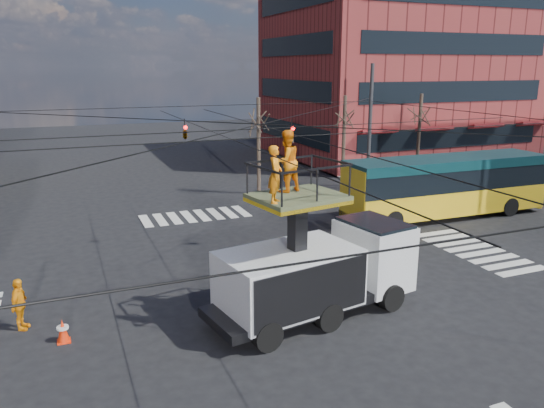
{
  "coord_description": "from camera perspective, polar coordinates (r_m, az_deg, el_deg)",
  "views": [
    {
      "loc": [
        -6.48,
        -16.99,
        7.81
      ],
      "look_at": [
        1.25,
        2.06,
        2.46
      ],
      "focal_mm": 35.0,
      "sensor_mm": 36.0,
      "label": 1
    }
  ],
  "objects": [
    {
      "name": "tree_a",
      "position": [
        32.73,
        -1.46,
        9.0
      ],
      "size": [
        2.0,
        2.0,
        6.0
      ],
      "color": "#382B21",
      "rests_on": "ground"
    },
    {
      "name": "tree_c",
      "position": [
        38.61,
        15.67,
        9.32
      ],
      "size": [
        2.0,
        2.0,
        6.0
      ],
      "color": "#382B21",
      "rests_on": "ground"
    },
    {
      "name": "traffic_cone",
      "position": [
        17.0,
        -21.58,
        -12.56
      ],
      "size": [
        0.36,
        0.36,
        0.7
      ],
      "primitive_type": "cone",
      "color": "red",
      "rests_on": "ground"
    },
    {
      "name": "crosswalks",
      "position": [
        19.79,
        -1.13,
        -8.64
      ],
      "size": [
        22.4,
        22.4,
        0.02
      ],
      "primitive_type": null,
      "color": "silver",
      "rests_on": "ground"
    },
    {
      "name": "utility_truck",
      "position": [
        16.99,
        4.9,
        -5.52
      ],
      "size": [
        7.3,
        3.62,
        5.97
      ],
      "rotation": [
        0.0,
        0.0,
        0.18
      ],
      "color": "black",
      "rests_on": "ground"
    },
    {
      "name": "tree_b",
      "position": [
        35.29,
        7.81,
        9.27
      ],
      "size": [
        2.0,
        2.0,
        6.0
      ],
      "color": "#382B21",
      "rests_on": "ground"
    },
    {
      "name": "ground",
      "position": [
        19.79,
        -1.13,
        -8.67
      ],
      "size": [
        120.0,
        120.0,
        0.0
      ],
      "primitive_type": "plane",
      "color": "black",
      "rests_on": "ground"
    },
    {
      "name": "worker_ground",
      "position": [
        18.05,
        -25.53,
        -9.73
      ],
      "size": [
        0.68,
        1.04,
        1.64
      ],
      "primitive_type": "imported",
      "rotation": [
        0.0,
        0.0,
        1.25
      ],
      "color": "#FF9D10",
      "rests_on": "ground"
    },
    {
      "name": "city_bus",
      "position": [
        29.56,
        18.15,
        1.96
      ],
      "size": [
        11.35,
        2.85,
        3.2
      ],
      "rotation": [
        0.0,
        0.0,
        -0.02
      ],
      "color": "yellow",
      "rests_on": "ground"
    },
    {
      "name": "overhead_network",
      "position": [
        18.87,
        -1.84,
        3.81
      ],
      "size": [
        24.24,
        24.24,
        8.0
      ],
      "color": "#2D2D30",
      "rests_on": "ground"
    },
    {
      "name": "sidewalk_ne",
      "position": [
        47.52,
        13.66,
        4.79
      ],
      "size": [
        18.0,
        18.0,
        0.12
      ],
      "primitive_type": "cube",
      "color": "slate",
      "rests_on": "ground"
    },
    {
      "name": "building_ne",
      "position": [
        49.89,
        13.06,
        13.29
      ],
      "size": [
        20.06,
        16.06,
        14.0
      ],
      "color": "maroon",
      "rests_on": "ground"
    },
    {
      "name": "flagger",
      "position": [
        22.15,
        10.88,
        -4.05
      ],
      "size": [
        0.97,
        1.23,
        1.66
      ],
      "primitive_type": "imported",
      "rotation": [
        0.0,
        0.0,
        -1.19
      ],
      "color": "red",
      "rests_on": "ground"
    }
  ]
}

